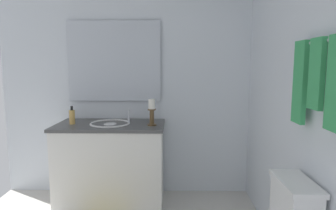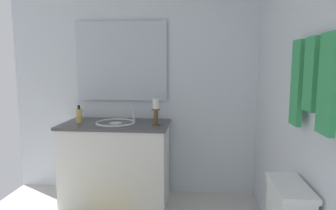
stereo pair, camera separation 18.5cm
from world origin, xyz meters
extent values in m
cube|color=silver|center=(0.00, 1.35, 1.23)|extent=(2.50, 0.04, 2.45)
cube|color=silver|center=(-1.25, 0.00, 1.23)|extent=(0.04, 2.71, 2.45)
cube|color=white|center=(-0.92, -0.12, 0.40)|extent=(0.55, 1.05, 0.81)
cube|color=#4C4C4C|center=(-0.92, -0.12, 0.82)|extent=(0.58, 1.08, 0.03)
sphere|color=black|center=(-1.02, -0.66, 0.44)|extent=(0.02, 0.02, 0.02)
sphere|color=black|center=(-0.83, -0.66, 0.44)|extent=(0.02, 0.02, 0.02)
ellipsoid|color=white|center=(-0.92, -0.12, 0.79)|extent=(0.38, 0.30, 0.11)
torus|color=white|center=(-0.92, -0.12, 0.84)|extent=(0.40, 0.40, 0.02)
cylinder|color=silver|center=(-0.92, 0.07, 0.91)|extent=(0.02, 0.02, 0.14)
cube|color=silver|center=(-1.20, -0.12, 1.46)|extent=(0.02, 0.99, 0.85)
cylinder|color=brown|center=(-0.86, 0.30, 0.84)|extent=(0.09, 0.09, 0.01)
cylinder|color=brown|center=(-0.86, 0.30, 0.91)|extent=(0.04, 0.04, 0.15)
cylinder|color=brown|center=(-0.86, 0.30, 0.99)|extent=(0.08, 0.08, 0.01)
cylinder|color=white|center=(-0.86, 0.30, 1.05)|extent=(0.06, 0.06, 0.10)
cylinder|color=#E5B259|center=(-0.91, -0.50, 0.91)|extent=(0.06, 0.06, 0.14)
cylinder|color=black|center=(-0.91, -0.50, 1.00)|extent=(0.02, 0.02, 0.04)
cube|color=white|center=(0.30, 1.22, 0.73)|extent=(0.38, 0.19, 0.03)
cylinder|color=silver|center=(0.35, 1.29, 1.54)|extent=(0.60, 0.02, 0.02)
cube|color=#389E59|center=(0.15, 1.28, 1.31)|extent=(0.14, 0.03, 0.50)
cube|color=#389E59|center=(0.35, 1.28, 1.37)|extent=(0.13, 0.03, 0.39)
cube|color=#389E59|center=(0.55, 1.28, 1.33)|extent=(0.15, 0.03, 0.46)
camera|label=1|loc=(1.94, 0.50, 1.41)|focal=31.27mm
camera|label=2|loc=(1.93, 0.69, 1.41)|focal=31.27mm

